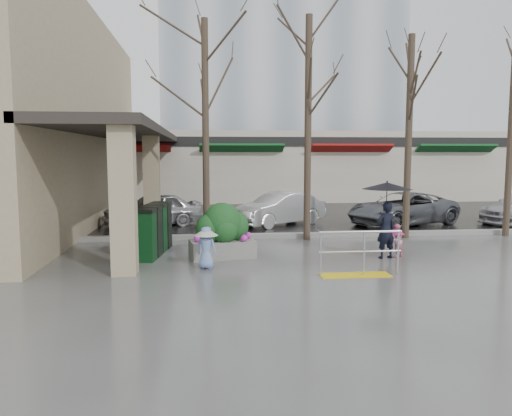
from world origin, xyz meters
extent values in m
plane|color=#51514F|center=(0.00, 0.00, 0.00)|extent=(120.00, 120.00, 0.00)
cube|color=black|center=(0.00, 22.00, 0.01)|extent=(120.00, 36.00, 0.01)
cube|color=gray|center=(0.00, 4.00, 0.07)|extent=(120.00, 0.30, 0.15)
cube|color=tan|center=(-9.00, 8.00, 4.00)|extent=(6.00, 18.00, 8.00)
cube|color=#2D2823|center=(-4.80, 8.00, 3.62)|extent=(2.80, 18.00, 0.25)
cube|color=tan|center=(-3.90, -0.50, 1.75)|extent=(0.55, 0.55, 3.50)
cube|color=tan|center=(-3.90, 6.00, 1.75)|extent=(0.55, 0.55, 3.50)
cube|color=beige|center=(2.00, 18.00, 2.00)|extent=(34.00, 6.00, 4.00)
cube|color=maroon|center=(-6.00, 15.10, 2.85)|extent=(4.50, 1.68, 0.87)
cube|color=#0F4C1E|center=(0.00, 15.10, 2.85)|extent=(4.50, 1.68, 0.87)
cube|color=maroon|center=(6.00, 15.10, 2.85)|extent=(4.50, 1.68, 0.87)
cube|color=#0F4C1E|center=(12.00, 15.10, 2.85)|extent=(4.50, 1.68, 0.87)
cube|color=black|center=(2.00, 15.10, 3.40)|extent=(34.00, 0.35, 0.50)
cube|color=#8C99A8|center=(4.00, 30.00, 12.50)|extent=(18.00, 12.00, 25.00)
cube|color=yellow|center=(1.30, -1.20, 0.01)|extent=(1.60, 0.50, 0.02)
cylinder|color=silver|center=(0.50, -1.20, 0.50)|extent=(0.05, 0.05, 1.00)
cylinder|color=silver|center=(1.50, -1.20, 0.50)|extent=(0.05, 0.05, 1.00)
cylinder|color=silver|center=(2.30, -1.20, 0.50)|extent=(0.05, 0.05, 1.00)
cylinder|color=silver|center=(1.40, -1.20, 1.00)|extent=(1.90, 0.06, 0.06)
cylinder|color=silver|center=(1.40, -1.20, 0.55)|extent=(1.90, 0.04, 0.04)
cylinder|color=#382B21|center=(-2.00, 3.60, 3.40)|extent=(0.22, 0.22, 6.80)
cylinder|color=#382B21|center=(1.20, 3.60, 3.50)|extent=(0.22, 0.22, 7.00)
cylinder|color=#382B21|center=(4.50, 3.60, 3.25)|extent=(0.22, 0.22, 6.50)
cylinder|color=#382B21|center=(8.00, 3.60, 3.60)|extent=(0.22, 0.22, 7.20)
imported|color=black|center=(2.66, 0.55, 0.75)|extent=(0.62, 0.49, 1.51)
cylinder|color=black|center=(2.66, 0.55, 1.53)|extent=(0.02, 0.02, 0.95)
cone|color=black|center=(2.66, 0.55, 1.92)|extent=(1.30, 1.30, 0.18)
sphere|color=black|center=(2.66, 0.55, 2.03)|extent=(0.05, 0.05, 0.05)
imported|color=#FF9BBB|center=(3.00, 0.69, 0.44)|extent=(0.54, 0.51, 0.89)
cylinder|color=black|center=(3.00, 0.69, 0.61)|extent=(0.02, 0.02, 0.38)
cone|color=#D72281|center=(3.00, 0.69, 0.71)|extent=(0.45, 0.45, 0.18)
sphere|color=black|center=(3.00, 0.69, 0.82)|extent=(0.05, 0.05, 0.05)
imported|color=#7796D4|center=(-2.04, -0.16, 0.51)|extent=(0.59, 0.51, 1.02)
cylinder|color=black|center=(-2.04, -0.16, 0.75)|extent=(0.02, 0.02, 0.48)
cone|color=beige|center=(-2.04, -0.16, 0.90)|extent=(0.58, 0.58, 0.18)
sphere|color=black|center=(-2.04, -0.16, 1.01)|extent=(0.05, 0.05, 0.05)
cube|color=slate|center=(-1.61, 1.10, 0.23)|extent=(1.80, 1.13, 0.47)
ellipsoid|color=#16461E|center=(-1.61, 1.10, 0.93)|extent=(1.03, 0.92, 1.08)
sphere|color=#16461E|center=(-1.94, 1.00, 0.80)|extent=(0.74, 0.74, 0.74)
sphere|color=#16461E|center=(-1.29, 1.24, 0.82)|extent=(0.78, 0.78, 0.78)
cube|color=#0D3C19|center=(-3.60, 0.88, 0.62)|extent=(0.58, 0.58, 1.25)
cube|color=black|center=(-3.60, 0.88, 1.30)|extent=(0.62, 0.62, 0.09)
cube|color=black|center=(-3.51, 1.49, 0.62)|extent=(0.58, 0.58, 1.25)
cube|color=black|center=(-3.51, 1.49, 1.30)|extent=(0.62, 0.62, 0.09)
cube|color=#0E3E1B|center=(-3.42, 2.11, 0.62)|extent=(0.58, 0.58, 1.25)
cube|color=black|center=(-3.42, 2.11, 1.30)|extent=(0.62, 0.62, 0.09)
cube|color=black|center=(-3.33, 2.73, 0.62)|extent=(0.58, 0.58, 1.25)
cube|color=black|center=(-3.33, 2.73, 1.30)|extent=(0.62, 0.62, 0.09)
imported|color=#A5A5AA|center=(-4.02, 7.17, 0.63)|extent=(3.97, 2.50, 1.26)
imported|color=silver|center=(0.84, 6.94, 0.63)|extent=(3.93, 3.21, 1.26)
imported|color=slate|center=(5.55, 6.42, 0.63)|extent=(4.99, 3.74, 1.26)
camera|label=1|loc=(-2.13, -11.95, 2.75)|focal=35.00mm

